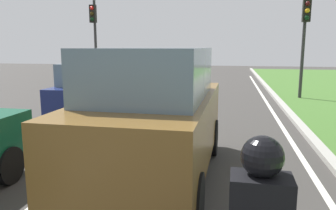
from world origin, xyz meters
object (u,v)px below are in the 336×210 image
(traffic_light_near_right, at_px, (305,29))
(traffic_light_overhead_left, at_px, (94,30))
(car_suv_ahead, at_px, (154,114))
(car_hatchback_far, at_px, (93,90))

(traffic_light_near_right, distance_m, traffic_light_overhead_left, 10.28)
(car_suv_ahead, distance_m, traffic_light_overhead_left, 12.93)
(car_suv_ahead, relative_size, traffic_light_near_right, 1.00)
(car_suv_ahead, height_order, traffic_light_near_right, traffic_light_near_right)
(car_suv_ahead, relative_size, traffic_light_overhead_left, 0.97)
(car_suv_ahead, bearing_deg, traffic_light_near_right, 67.47)
(car_suv_ahead, height_order, traffic_light_overhead_left, traffic_light_overhead_left)
(car_hatchback_far, relative_size, traffic_light_overhead_left, 0.79)
(car_hatchback_far, bearing_deg, traffic_light_overhead_left, 112.33)
(car_suv_ahead, xyz_separation_m, traffic_light_overhead_left, (-5.87, 11.35, 2.00))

